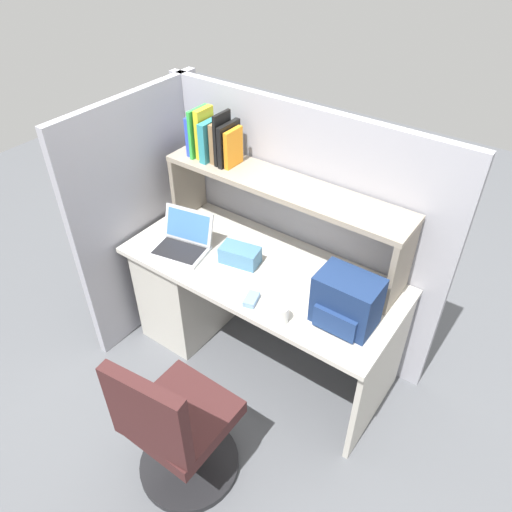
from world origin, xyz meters
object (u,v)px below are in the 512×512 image
Objects in this scene: backpack at (346,302)px; tissue_box at (240,255)px; laptop at (183,242)px; computer_mouse at (251,299)px; paper_cup at (281,314)px; office_chair at (176,432)px.

tissue_box is (-0.69, 0.07, -0.08)m from backpack.
laptop is 0.60m from computer_mouse.
backpack is 0.32m from paper_cup.
backpack is 2.88× the size of computer_mouse.
laptop is at bearing -176.12° from tissue_box.
backpack is at bearing 3.48° from computer_mouse.
tissue_box is at bearing 150.36° from paper_cup.
computer_mouse is at bearing -94.42° from office_chair.
paper_cup is 0.51m from tissue_box.
laptop is 0.38× the size of office_chair.
office_chair is (0.27, -0.87, -0.39)m from tissue_box.
office_chair is at bearing -102.95° from computer_mouse.
office_chair reaches higher than tissue_box.
computer_mouse is at bearing 172.52° from paper_cup.
paper_cup is (0.20, -0.03, 0.03)m from computer_mouse.
backpack reaches higher than paper_cup.
laptop is 3.43× the size of computer_mouse.
computer_mouse is 1.09× the size of paper_cup.
paper_cup is 0.10× the size of office_chair.
tissue_box reaches higher than paper_cup.
computer_mouse is 0.73m from office_chair.
laptop is at bearing 152.34° from computer_mouse.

